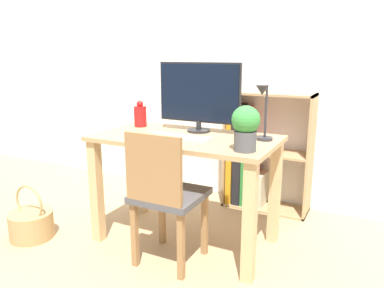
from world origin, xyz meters
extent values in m
plane|color=tan|center=(0.00, 0.00, 0.00)|extent=(10.00, 10.00, 0.00)
cube|color=white|center=(0.00, 0.99, 1.30)|extent=(8.00, 0.05, 2.60)
cube|color=tan|center=(0.00, 0.00, 0.74)|extent=(1.21, 0.66, 0.03)
cube|color=tan|center=(-0.55, -0.27, 0.36)|extent=(0.07, 0.07, 0.73)
cube|color=tan|center=(0.55, -0.27, 0.36)|extent=(0.07, 0.07, 0.73)
cube|color=tan|center=(-0.55, 0.27, 0.36)|extent=(0.07, 0.07, 0.73)
cube|color=tan|center=(0.55, 0.27, 0.36)|extent=(0.07, 0.07, 0.73)
cylinder|color=#232326|center=(0.02, 0.17, 0.76)|extent=(0.16, 0.16, 0.02)
cylinder|color=#232326|center=(0.02, 0.17, 0.80)|extent=(0.04, 0.04, 0.06)
cube|color=#232326|center=(0.02, 0.18, 1.03)|extent=(0.61, 0.02, 0.41)
cube|color=black|center=(0.02, 0.17, 1.03)|extent=(0.58, 0.03, 0.39)
cube|color=#B2B2B7|center=(0.00, -0.07, 0.76)|extent=(0.42, 0.12, 0.02)
cylinder|color=red|center=(-0.46, 0.15, 0.83)|extent=(0.09, 0.09, 0.15)
sphere|color=red|center=(-0.46, 0.15, 0.93)|extent=(0.05, 0.05, 0.05)
cylinder|color=#2D2D33|center=(0.51, 0.12, 0.77)|extent=(0.10, 0.10, 0.02)
cylinder|color=#2D2D33|center=(0.51, 0.12, 0.94)|extent=(0.02, 0.02, 0.32)
cylinder|color=#2D2D33|center=(0.51, 0.07, 1.10)|extent=(0.01, 0.10, 0.01)
cone|color=#2D2D33|center=(0.51, 0.02, 1.08)|extent=(0.08, 0.08, 0.06)
cylinder|color=#4C4C51|center=(0.48, -0.19, 0.81)|extent=(0.13, 0.13, 0.11)
sphere|color=#388C3D|center=(0.48, -0.19, 0.93)|extent=(0.16, 0.16, 0.16)
cube|color=#4C4C51|center=(0.04, -0.27, 0.44)|extent=(0.40, 0.40, 0.04)
cube|color=olive|center=(0.04, -0.46, 0.66)|extent=(0.36, 0.03, 0.40)
cube|color=olive|center=(-0.12, -0.43, 0.21)|extent=(0.04, 0.04, 0.42)
cube|color=olive|center=(0.20, -0.43, 0.21)|extent=(0.04, 0.04, 0.42)
cube|color=olive|center=(-0.12, -0.11, 0.21)|extent=(0.04, 0.04, 0.42)
cube|color=olive|center=(0.20, -0.11, 0.21)|extent=(0.04, 0.04, 0.42)
cube|color=tan|center=(0.00, 0.82, 0.49)|extent=(0.02, 0.28, 0.99)
cube|color=tan|center=(0.69, 0.82, 0.49)|extent=(0.02, 0.28, 0.99)
cube|color=tan|center=(0.34, 0.82, 0.01)|extent=(0.71, 0.28, 0.02)
cube|color=tan|center=(0.34, 0.82, 0.98)|extent=(0.71, 0.28, 0.02)
cube|color=tan|center=(0.34, 0.82, 0.49)|extent=(0.67, 0.28, 0.02)
cube|color=orange|center=(0.04, 0.82, 0.21)|extent=(0.05, 0.24, 0.38)
cube|color=black|center=(0.11, 0.82, 0.23)|extent=(0.07, 0.24, 0.43)
cube|color=#2D7F38|center=(0.17, 0.82, 0.24)|extent=(0.04, 0.24, 0.44)
cube|color=red|center=(0.23, 0.82, 0.22)|extent=(0.06, 0.24, 0.41)
cube|color=beige|center=(0.30, 0.82, 0.16)|extent=(0.07, 0.24, 0.29)
cube|color=orange|center=(0.04, 0.82, 0.67)|extent=(0.04, 0.24, 0.33)
cube|color=black|center=(0.09, 0.82, 0.69)|extent=(0.06, 0.24, 0.37)
cube|color=red|center=(0.15, 0.82, 0.68)|extent=(0.05, 0.24, 0.35)
cylinder|color=tan|center=(-1.00, -0.47, 0.10)|extent=(0.30, 0.30, 0.19)
torus|color=tan|center=(-1.00, -0.47, 0.27)|extent=(0.26, 0.02, 0.26)
camera|label=1|loc=(1.14, -2.15, 1.29)|focal=35.00mm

